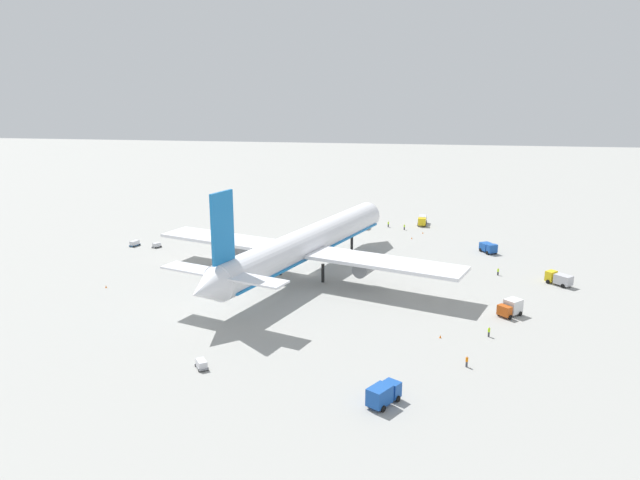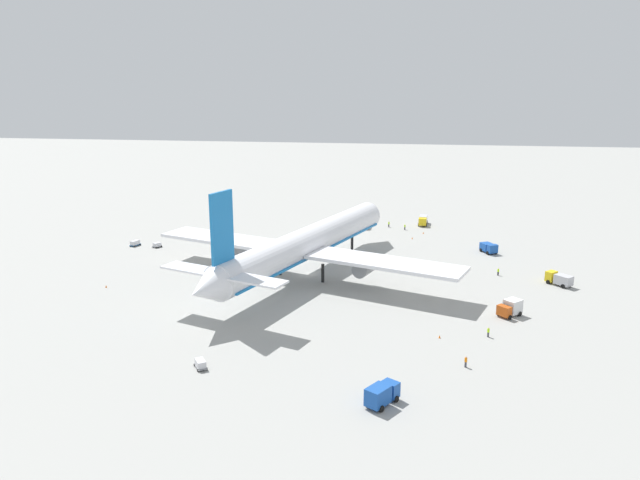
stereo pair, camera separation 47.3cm
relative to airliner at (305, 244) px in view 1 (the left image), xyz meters
The scene contains 20 objects.
ground_plane 7.38m from the airliner, 22.58° to the right, with size 600.00×600.00×0.00m, color #9E9E99.
airliner is the anchor object (origin of this frame).
service_truck_0 45.50m from the airliner, 112.94° to the right, with size 5.00×5.00×3.01m.
service_truck_1 60.99m from the airliner, 25.67° to the right, with size 6.89×2.91×2.55m.
service_truck_2 57.14m from the airliner, 159.46° to the right, with size 5.67×4.75×2.88m.
service_truck_3 54.69m from the airliner, 87.91° to the right, with size 5.49×5.45×2.61m.
service_truck_4 49.91m from the airliner, 58.84° to the right, with size 5.21×4.34×2.52m.
service_van 48.59m from the airliner, 11.43° to the right, with size 4.14×2.21×1.97m.
baggage_cart_0 46.56m from the airliner, 67.22° to the left, with size 2.78×2.37×1.23m.
baggage_cart_1 47.79m from the airliner, behind, with size 3.10×2.67×1.33m.
baggage_cart_2 52.55m from the airliner, 69.39° to the left, with size 3.56×2.30×1.42m.
ground_worker_0 51.75m from the airliner, 141.60° to the right, with size 0.50×0.50×1.77m.
ground_worker_1 52.03m from the airliner, 24.04° to the right, with size 0.45×0.45×1.71m.
ground_worker_2 43.52m from the airliner, 80.66° to the right, with size 0.57×0.57×1.67m.
ground_worker_3 52.85m from the airliner, 18.08° to the right, with size 0.54×0.54×1.79m.
ground_worker_4 46.55m from the airliner, 127.63° to the right, with size 0.51×0.51×1.76m.
traffic_cone_0 41.83m from the airliner, 136.50° to the right, with size 0.36×0.36×0.55m, color orange.
traffic_cone_1 42.96m from the airliner, 109.61° to the left, with size 0.36×0.36×0.55m, color orange.
traffic_cone_2 51.24m from the airliner, 31.27° to the right, with size 0.36×0.36×0.55m, color orange.
traffic_cone_3 44.08m from the airliner, 32.33° to the right, with size 0.36×0.36×0.55m, color orange.
Camera 1 is at (-128.07, -22.09, 41.87)m, focal length 34.14 mm.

